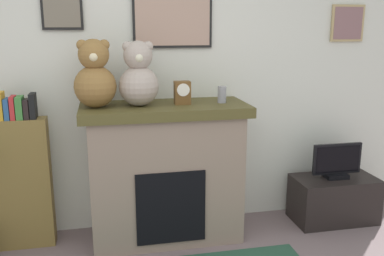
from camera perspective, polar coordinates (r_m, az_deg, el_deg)
The scene contains 9 objects.
back_wall at distance 3.66m, azimuth -7.38°, elevation 6.57°, with size 5.20×0.15×2.60m.
fireplace at distance 3.51m, azimuth -3.60°, elevation -5.86°, with size 1.32×0.61×1.14m.
bookshelf at distance 3.62m, azimuth -21.90°, elevation -6.23°, with size 0.43×0.16×1.26m.
tv_stand at distance 4.12m, azimuth 18.55°, elevation -9.06°, with size 0.74×0.40×0.41m, color black.
television at distance 4.00m, azimuth 18.94°, elevation -4.40°, with size 0.46×0.14×0.32m.
candle_jar at distance 3.44m, azimuth 4.06°, elevation 4.53°, with size 0.07×0.07×0.13m, color gray.
mantel_clock at distance 3.36m, azimuth -1.32°, elevation 4.79°, with size 0.13×0.09×0.18m.
teddy_bear_cream at distance 3.29m, azimuth -12.97°, elevation 6.71°, with size 0.32×0.32×0.52m.
teddy_bear_grey at distance 3.30m, azimuth -7.21°, elevation 6.85°, with size 0.31×0.31×0.50m.
Camera 1 is at (-0.28, -1.62, 1.74)m, focal length 39.56 mm.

